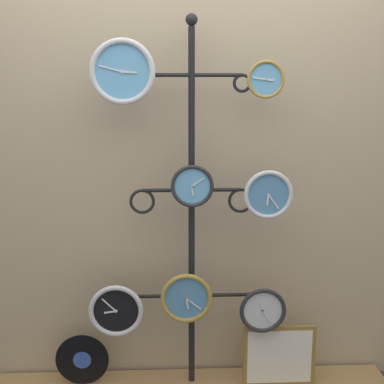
# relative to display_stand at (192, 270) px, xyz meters

# --- Properties ---
(shop_wall) EXTENTS (4.40, 0.04, 2.80)m
(shop_wall) POSITION_rel_display_stand_xyz_m (-0.00, 0.16, 0.68)
(shop_wall) COLOR tan
(shop_wall) RESTS_ON ground_plane
(display_stand) EXTENTS (0.78, 0.34, 2.04)m
(display_stand) POSITION_rel_display_stand_xyz_m (0.00, 0.00, 0.00)
(display_stand) COLOR black
(display_stand) RESTS_ON ground_plane
(clock_top_left) EXTENTS (0.32, 0.04, 0.32)m
(clock_top_left) POSITION_rel_display_stand_xyz_m (-0.34, -0.09, 1.04)
(clock_top_left) COLOR #60A8DB
(clock_top_right) EXTENTS (0.19, 0.04, 0.19)m
(clock_top_right) POSITION_rel_display_stand_xyz_m (0.36, -0.07, 1.01)
(clock_top_right) COLOR #60A8DB
(clock_middle_center) EXTENTS (0.22, 0.04, 0.22)m
(clock_middle_center) POSITION_rel_display_stand_xyz_m (-0.00, -0.08, 0.48)
(clock_middle_center) COLOR #60A8DB
(clock_middle_right) EXTENTS (0.25, 0.04, 0.25)m
(clock_middle_right) POSITION_rel_display_stand_xyz_m (0.39, -0.11, 0.43)
(clock_middle_right) COLOR #4C84B2
(clock_bottom_left) EXTENTS (0.29, 0.04, 0.29)m
(clock_bottom_left) POSITION_rel_display_stand_xyz_m (-0.40, -0.10, -0.18)
(clock_bottom_left) COLOR black
(clock_bottom_center) EXTENTS (0.27, 0.04, 0.27)m
(clock_bottom_center) POSITION_rel_display_stand_xyz_m (-0.03, -0.11, -0.12)
(clock_bottom_center) COLOR #4C84B2
(clock_bottom_right) EXTENTS (0.25, 0.04, 0.25)m
(clock_bottom_right) POSITION_rel_display_stand_xyz_m (0.37, -0.11, -0.19)
(clock_bottom_right) COLOR silver
(vinyl_record) EXTENTS (0.29, 0.01, 0.29)m
(vinyl_record) POSITION_rel_display_stand_xyz_m (-0.61, -0.01, -0.51)
(vinyl_record) COLOR black
(vinyl_record) RESTS_ON low_shelf
(picture_frame) EXTENTS (0.40, 0.02, 0.35)m
(picture_frame) POSITION_rel_display_stand_xyz_m (0.48, -0.07, -0.48)
(picture_frame) COLOR olive
(picture_frame) RESTS_ON low_shelf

